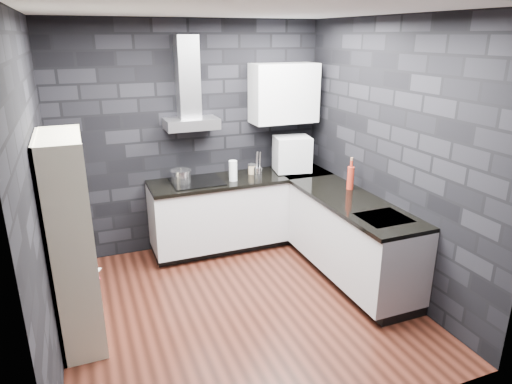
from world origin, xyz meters
TOP-DOWN VIEW (x-y plane):
  - ground at (0.00, 0.00)m, footprint 3.20×3.20m
  - ceiling at (0.00, 0.00)m, footprint 3.20×3.20m
  - wall_back at (0.00, 1.62)m, footprint 3.20×0.05m
  - wall_front at (0.00, -1.62)m, footprint 3.20×0.05m
  - wall_left at (-1.62, 0.00)m, footprint 0.05×3.20m
  - wall_right at (1.62, 0.00)m, footprint 0.05×3.20m
  - toekick_back at (0.50, 1.34)m, footprint 2.18×0.50m
  - toekick_right at (1.34, 0.10)m, footprint 0.50×1.78m
  - counter_back_cab at (0.50, 1.30)m, footprint 2.20×0.60m
  - counter_right_cab at (1.30, 0.10)m, footprint 0.60×1.80m
  - counter_back_top at (0.50, 1.29)m, footprint 2.20×0.62m
  - counter_right_top at (1.29, 0.10)m, footprint 0.62×1.80m
  - counter_corner_top at (1.30, 1.30)m, footprint 0.62×0.62m
  - hood_body at (-0.05, 1.43)m, footprint 0.60×0.34m
  - hood_chimney at (-0.05, 1.50)m, footprint 0.24×0.20m
  - upper_cabinet at (1.10, 1.43)m, footprint 0.80×0.35m
  - cooktop at (-0.05, 1.30)m, footprint 0.58×0.50m
  - sink_rim at (1.30, -0.40)m, footprint 0.44×0.40m
  - pot at (-0.23, 1.32)m, footprint 0.24×0.24m
  - glass_vase at (0.36, 1.20)m, footprint 0.12×0.12m
  - storage_jar at (0.66, 1.37)m, footprint 0.09×0.09m
  - utensil_crock at (0.67, 1.20)m, footprint 0.11×0.11m
  - appliance_garage at (1.16, 1.29)m, footprint 0.48×0.40m
  - red_bottle at (1.46, 0.43)m, footprint 0.08×0.08m
  - bookshelf at (-1.42, 0.09)m, footprint 0.39×0.82m
  - fruit_bowl at (-1.42, -0.06)m, footprint 0.22×0.22m
  - book_red at (-1.42, 0.25)m, footprint 0.17×0.05m
  - book_second at (-1.42, 0.32)m, footprint 0.16×0.09m

SIDE VIEW (x-z plane):
  - ground at x=0.00m, z-range 0.00..0.00m
  - toekick_back at x=0.50m, z-range 0.00..0.10m
  - toekick_right at x=1.34m, z-range 0.00..0.10m
  - counter_back_cab at x=0.50m, z-range 0.10..0.86m
  - counter_right_cab at x=1.30m, z-range 0.10..0.86m
  - book_red at x=-1.42m, z-range 0.46..0.68m
  - book_second at x=-1.42m, z-range 0.48..0.71m
  - counter_back_top at x=0.50m, z-range 0.86..0.90m
  - counter_right_top at x=1.29m, z-range 0.86..0.90m
  - counter_corner_top at x=1.30m, z-range 0.86..0.90m
  - sink_rim at x=1.30m, z-range 0.89..0.90m
  - bookshelf at x=-1.42m, z-range 0.00..1.80m
  - cooktop at x=-0.05m, z-range 0.90..0.91m
  - fruit_bowl at x=-1.42m, z-range 0.91..0.96m
  - storage_jar at x=0.66m, z-range 0.90..1.01m
  - utensil_crock at x=0.67m, z-range 0.90..1.02m
  - pot at x=-0.23m, z-range 0.91..1.04m
  - glass_vase at x=0.36m, z-range 0.90..1.14m
  - red_bottle at x=1.46m, z-range 0.90..1.15m
  - appliance_garage at x=1.16m, z-range 0.91..1.34m
  - wall_back at x=0.00m, z-range 0.00..2.70m
  - wall_front at x=0.00m, z-range 0.00..2.70m
  - wall_left at x=-1.62m, z-range 0.00..2.70m
  - wall_right at x=1.62m, z-range 0.00..2.70m
  - hood_body at x=-0.05m, z-range 1.50..1.62m
  - upper_cabinet at x=1.10m, z-range 1.50..2.20m
  - hood_chimney at x=-0.05m, z-range 1.62..2.52m
  - ceiling at x=0.00m, z-range 2.70..2.70m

